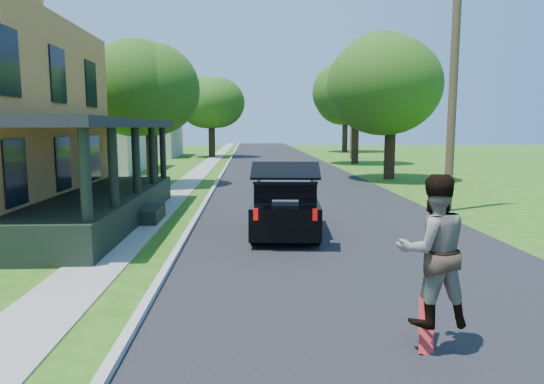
{
  "coord_description": "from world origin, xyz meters",
  "views": [
    {
      "loc": [
        -2.38,
        -8.83,
        2.87
      ],
      "look_at": [
        -1.82,
        3.0,
        1.3
      ],
      "focal_mm": 32.0,
      "sensor_mm": 36.0,
      "label": 1
    }
  ],
  "objects_px": {
    "tree_right_near": "(391,75)",
    "utility_pole_near": "(454,67)",
    "skateboarder": "(433,250)",
    "black_suv": "(285,204)"
  },
  "relations": [
    {
      "from": "tree_right_near",
      "to": "utility_pole_near",
      "type": "bearing_deg",
      "value": -95.12
    },
    {
      "from": "skateboarder",
      "to": "utility_pole_near",
      "type": "distance_m",
      "value": 11.96
    },
    {
      "from": "skateboarder",
      "to": "tree_right_near",
      "type": "distance_m",
      "value": 22.18
    },
    {
      "from": "tree_right_near",
      "to": "skateboarder",
      "type": "bearing_deg",
      "value": -104.73
    },
    {
      "from": "tree_right_near",
      "to": "black_suv",
      "type": "bearing_deg",
      "value": -116.31
    },
    {
      "from": "skateboarder",
      "to": "tree_right_near",
      "type": "relative_size",
      "value": 0.22
    },
    {
      "from": "skateboarder",
      "to": "tree_right_near",
      "type": "bearing_deg",
      "value": -108.22
    },
    {
      "from": "skateboarder",
      "to": "utility_pole_near",
      "type": "xyz_separation_m",
      "value": [
        4.58,
        10.47,
        3.53
      ]
    },
    {
      "from": "utility_pole_near",
      "to": "skateboarder",
      "type": "bearing_deg",
      "value": -128.9
    },
    {
      "from": "tree_right_near",
      "to": "utility_pole_near",
      "type": "relative_size",
      "value": 0.94
    }
  ]
}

